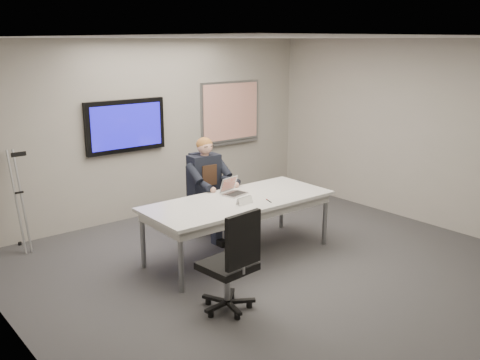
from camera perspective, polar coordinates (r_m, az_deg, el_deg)
floor at (r=6.73m, az=4.32°, el=-9.64°), size 6.00×6.00×0.02m
ceiling at (r=6.13m, az=4.84°, el=14.92°), size 6.00×6.00×0.02m
wall_back at (r=8.67m, az=-9.27°, el=5.43°), size 6.00×0.02×2.80m
wall_left at (r=4.80m, az=-22.41°, el=-3.06°), size 0.02×6.00×2.80m
wall_right at (r=8.60m, az=19.27°, el=4.72°), size 0.02×6.00×2.80m
conference_table at (r=6.94m, az=-0.14°, el=-2.76°), size 2.53×1.07×0.78m
tv_display at (r=8.37m, az=-12.09°, el=5.66°), size 1.30×0.09×0.80m
whiteboard at (r=9.48m, az=-1.02°, el=7.20°), size 1.25×0.08×1.10m
office_chair_far at (r=7.93m, az=-3.97°, el=-3.47°), size 0.57×0.57×0.97m
office_chair_near at (r=5.66m, az=-1.02°, el=-10.61°), size 0.58×0.58×1.13m
seated_person at (r=7.64m, az=-2.99°, el=-1.97°), size 0.46×0.80×1.44m
crutch at (r=7.72m, az=-22.50°, el=-1.92°), size 0.39×0.86×1.50m
laptop at (r=7.14m, az=-0.81°, el=-1.05°), size 0.35×0.35×0.22m
name_tent at (r=6.71m, az=0.48°, el=-2.17°), size 0.24×0.09×0.09m
pen at (r=6.84m, az=3.08°, el=-2.22°), size 0.06×0.15×0.01m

